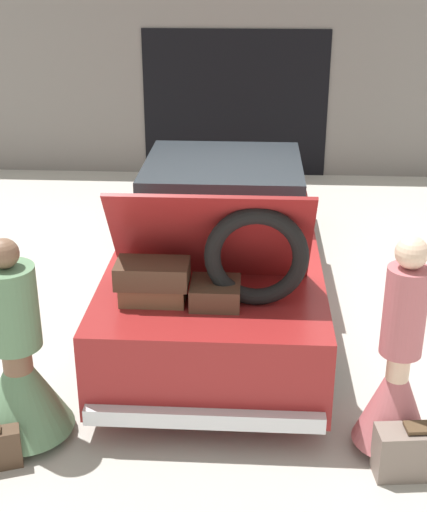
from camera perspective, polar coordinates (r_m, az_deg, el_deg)
ground_plane at (r=7.33m, az=0.62°, el=-3.11°), size 40.00×40.00×0.00m
garage_wall_back at (r=11.10m, az=1.78°, el=13.60°), size 12.00×0.14×2.80m
car at (r=7.07m, az=0.64°, el=1.34°), size 1.80×5.00×1.72m
person_left at (r=5.24m, az=-15.31°, el=-8.89°), size 0.71×0.71×1.54m
person_right at (r=5.07m, az=14.45°, el=-9.45°), size 0.54×0.54×1.62m
suitcase_beside_right_person at (r=5.11m, az=15.95°, el=-14.81°), size 0.58×0.28×0.39m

